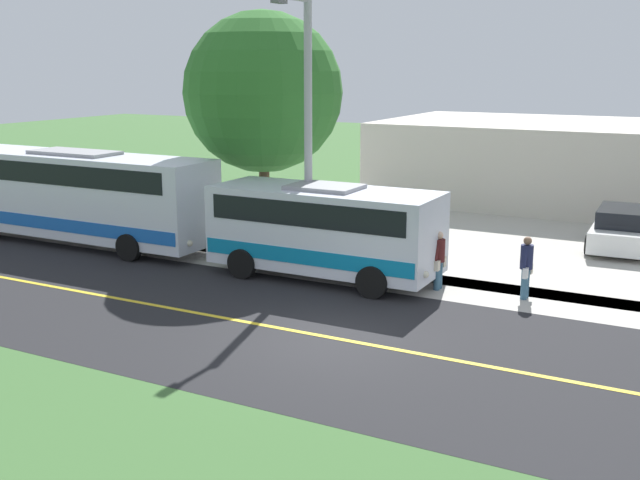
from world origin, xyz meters
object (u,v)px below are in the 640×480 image
object	(u,v)px
pedestrian_with_bags	(526,265)
tree_curbside	(263,92)
shuttle_bus_front	(325,227)
commercial_building	(633,166)
pedestrian_waiting	(439,258)
transit_bus_rear	(77,193)
street_light_pole	(306,124)
parked_car_near	(622,229)

from	to	relation	value
pedestrian_with_bags	tree_curbside	distance (m)	10.81
shuttle_bus_front	commercial_building	world-z (taller)	commercial_building
pedestrian_waiting	commercial_building	distance (m)	16.78
shuttle_bus_front	pedestrian_waiting	xyz separation A→B (m)	(-0.40, 3.41, -0.64)
transit_bus_rear	pedestrian_with_bags	size ratio (longest dim) A/B	6.26
street_light_pole	parked_car_near	world-z (taller)	street_light_pole
shuttle_bus_front	commercial_building	distance (m)	18.11
pedestrian_waiting	commercial_building	size ratio (longest dim) A/B	0.08
tree_curbside	shuttle_bus_front	bearing A→B (deg)	53.59
transit_bus_rear	pedestrian_with_bags	xyz separation A→B (m)	(-0.73, 15.58, -0.87)
street_light_pole	pedestrian_waiting	bearing A→B (deg)	91.03
pedestrian_waiting	shuttle_bus_front	bearing A→B (deg)	-83.33
street_light_pole	tree_curbside	xyz separation A→B (m)	(-2.52, -3.07, 0.79)
pedestrian_with_bags	parked_car_near	world-z (taller)	pedestrian_with_bags
commercial_building	street_light_pole	bearing A→B (deg)	-24.22
tree_curbside	commercial_building	world-z (taller)	tree_curbside
pedestrian_with_bags	commercial_building	size ratio (longest dim) A/B	0.08
transit_bus_rear	tree_curbside	distance (m)	7.46
shuttle_bus_front	commercial_building	xyz separation A→B (m)	(-16.84, 6.64, 0.27)
transit_bus_rear	street_light_pole	distance (m)	9.40
street_light_pole	tree_curbside	bearing A→B (deg)	-129.41
tree_curbside	commercial_building	size ratio (longest dim) A/B	0.36
pedestrian_with_bags	parked_car_near	xyz separation A→B (m)	(-7.34, 1.54, -0.24)
pedestrian_waiting	tree_curbside	bearing A→B (deg)	-108.59
shuttle_bus_front	pedestrian_with_bags	size ratio (longest dim) A/B	4.03
parked_car_near	street_light_pole	bearing A→B (deg)	-46.56
transit_bus_rear	tree_curbside	bearing A→B (deg)	116.10
transit_bus_rear	commercial_building	distance (m)	23.57
transit_bus_rear	pedestrian_waiting	size ratio (longest dim) A/B	6.44
tree_curbside	street_light_pole	bearing A→B (deg)	50.59
shuttle_bus_front	parked_car_near	bearing A→B (deg)	137.54
commercial_building	transit_bus_rear	bearing A→B (deg)	-44.18
pedestrian_waiting	street_light_pole	world-z (taller)	street_light_pole
street_light_pole	commercial_building	world-z (taller)	street_light_pole
pedestrian_with_bags	pedestrian_waiting	bearing A→B (deg)	-83.48
shuttle_bus_front	pedestrian_waiting	distance (m)	3.50
pedestrian_with_bags	parked_car_near	distance (m)	7.50
parked_car_near	tree_curbside	size ratio (longest dim) A/B	0.56
pedestrian_waiting	parked_car_near	world-z (taller)	pedestrian_waiting
transit_bus_rear	commercial_building	bearing A→B (deg)	135.82
shuttle_bus_front	pedestrian_with_bags	world-z (taller)	shuttle_bus_front
shuttle_bus_front	tree_curbside	distance (m)	6.08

